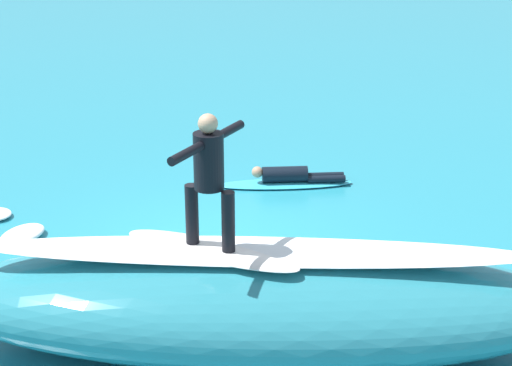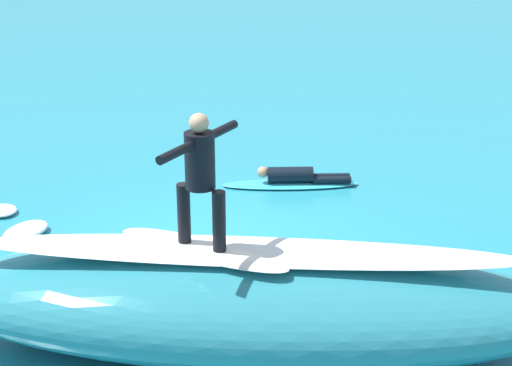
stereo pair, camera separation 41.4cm
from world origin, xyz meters
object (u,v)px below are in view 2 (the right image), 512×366
Objects in this scene: surfer_riding at (200,171)px; surfer_paddling at (297,175)px; surfboard_riding at (202,249)px; surfboard_paddling at (290,184)px.

surfer_paddling is at bearing -74.85° from surfer_riding.
surfboard_riding is 5.62m from surfer_paddling.
surfer_riding is at bearing 74.81° from surfboard_paddling.
surfboard_riding is 5.62m from surfboard_paddling.
surfer_riding is (0.00, -0.00, 0.96)m from surfboard_riding.
surfboard_paddling is (-1.52, -5.27, -1.24)m from surfboard_riding.
surfer_paddling is (-1.65, -5.27, -1.07)m from surfboard_riding.
surfer_paddling is (-1.65, -5.27, -2.03)m from surfer_riding.
surfboard_riding is 1.42× the size of surfer_riding.
surfer_riding is at bearing -52.13° from surfboard_riding.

